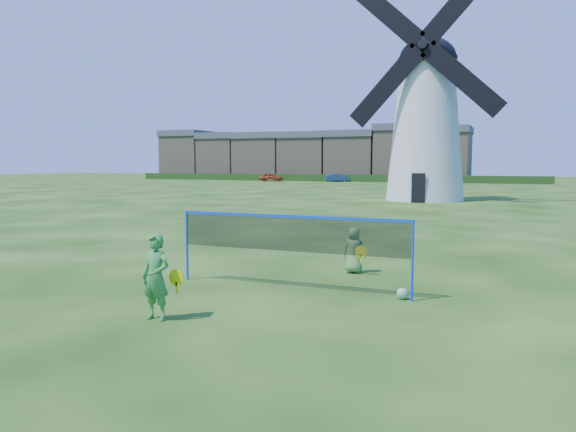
# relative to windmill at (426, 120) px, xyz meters

# --- Properties ---
(ground) EXTENTS (220.00, 220.00, 0.00)m
(ground) POSITION_rel_windmill_xyz_m (1.38, -29.25, -5.65)
(ground) COLOR black
(ground) RESTS_ON ground
(windmill) EXTENTS (10.61, 5.37, 15.67)m
(windmill) POSITION_rel_windmill_xyz_m (0.00, 0.00, 0.00)
(windmill) COLOR white
(windmill) RESTS_ON ground
(badminton_net) EXTENTS (5.05, 0.05, 1.55)m
(badminton_net) POSITION_rel_windmill_xyz_m (1.74, -29.02, -4.51)
(badminton_net) COLOR blue
(badminton_net) RESTS_ON ground
(player_girl) EXTENTS (0.69, 0.38, 1.44)m
(player_girl) POSITION_rel_windmill_xyz_m (0.54, -31.94, -4.93)
(player_girl) COLOR #39903F
(player_girl) RESTS_ON ground
(player_boy) EXTENTS (0.64, 0.42, 1.10)m
(player_boy) POSITION_rel_windmill_xyz_m (2.49, -26.86, -5.10)
(player_boy) COLOR #629A4A
(player_boy) RESTS_ON ground
(play_ball) EXTENTS (0.22, 0.22, 0.22)m
(play_ball) POSITION_rel_windmill_xyz_m (4.05, -28.96, -5.54)
(play_ball) COLOR green
(play_ball) RESTS_ON ground
(terraced_houses) EXTENTS (50.65, 8.40, 8.31)m
(terraced_houses) POSITION_rel_windmill_xyz_m (-25.43, 42.75, -1.71)
(terraced_houses) COLOR #9D8768
(terraced_houses) RESTS_ON ground
(hedge) EXTENTS (62.00, 0.80, 1.00)m
(hedge) POSITION_rel_windmill_xyz_m (-20.62, 36.75, -5.15)
(hedge) COLOR #193814
(hedge) RESTS_ON ground
(car_left) EXTENTS (3.72, 2.22, 1.18)m
(car_left) POSITION_rel_windmill_xyz_m (-27.21, 33.66, -5.06)
(car_left) COLOR maroon
(car_left) RESTS_ON ground
(car_right) EXTENTS (3.67, 2.54, 1.15)m
(car_right) POSITION_rel_windmill_xyz_m (-17.82, 35.91, -5.08)
(car_right) COLOR navy
(car_right) RESTS_ON ground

